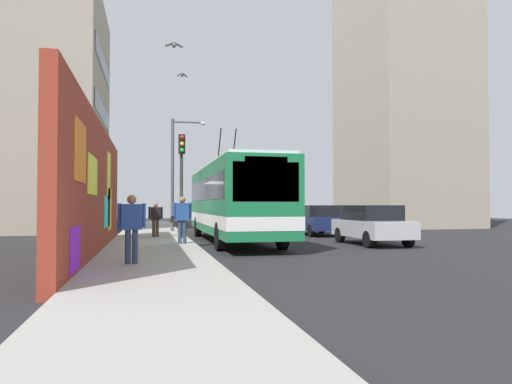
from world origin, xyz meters
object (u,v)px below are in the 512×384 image
at_px(parked_car_silver, 371,224).
at_px(pedestrian_near_wall, 132,223).
at_px(street_lamp, 177,166).
at_px(city_bus, 233,199).
at_px(pedestrian_midblock, 156,217).
at_px(parked_car_navy, 316,219).
at_px(pedestrian_at_curb, 182,216).
at_px(traffic_light, 182,169).

height_order(parked_car_silver, pedestrian_near_wall, pedestrian_near_wall).
xyz_separation_m(parked_car_silver, street_lamp, (9.44, 7.22, 2.97)).
height_order(city_bus, pedestrian_midblock, city_bus).
relative_size(parked_car_navy, pedestrian_at_curb, 2.58).
relative_size(pedestrian_midblock, street_lamp, 0.25).
distance_m(parked_car_navy, pedestrian_midblock, 8.65).
distance_m(pedestrian_near_wall, pedestrian_at_curb, 6.12).
bearing_deg(traffic_light, city_bus, -106.56).
xyz_separation_m(pedestrian_near_wall, pedestrian_at_curb, (5.90, -1.62, 0.04)).
distance_m(pedestrian_near_wall, street_lamp, 15.34).
relative_size(parked_car_navy, traffic_light, 1.00).
bearing_deg(pedestrian_at_curb, street_lamp, -1.88).
bearing_deg(pedestrian_midblock, parked_car_navy, -77.11).
relative_size(pedestrian_near_wall, street_lamp, 0.27).
xyz_separation_m(parked_car_silver, pedestrian_near_wall, (-5.54, 9.14, 0.31)).
distance_m(parked_car_navy, traffic_light, 8.35).
relative_size(city_bus, pedestrian_at_curb, 6.88).
relative_size(parked_car_silver, pedestrian_midblock, 2.64).
distance_m(city_bus, pedestrian_midblock, 3.83).
xyz_separation_m(parked_car_silver, pedestrian_midblock, (4.49, 8.43, 0.22)).
xyz_separation_m(parked_car_silver, traffic_light, (3.23, 7.35, 2.35)).
height_order(parked_car_silver, parked_car_navy, same).
bearing_deg(pedestrian_midblock, traffic_light, -139.38).
xyz_separation_m(city_bus, pedestrian_at_curb, (-2.23, 2.32, -0.66)).
xyz_separation_m(pedestrian_at_curb, street_lamp, (9.09, -0.30, 2.62)).
height_order(city_bus, pedestrian_at_curb, city_bus).
xyz_separation_m(pedestrian_midblock, street_lamp, (4.96, -1.21, 2.75)).
relative_size(parked_car_navy, street_lamp, 0.72).
relative_size(parked_car_silver, pedestrian_near_wall, 2.44).
bearing_deg(parked_car_navy, street_lamp, 67.26).
xyz_separation_m(pedestrian_near_wall, traffic_light, (8.77, -1.79, 2.04)).
bearing_deg(pedestrian_near_wall, pedestrian_at_curb, -15.38).
height_order(traffic_light, street_lamp, street_lamp).
xyz_separation_m(city_bus, traffic_light, (0.64, 2.15, 1.34)).
height_order(parked_car_silver, traffic_light, traffic_light).
bearing_deg(pedestrian_near_wall, city_bus, -25.85).
relative_size(parked_car_silver, traffic_light, 0.91).
xyz_separation_m(city_bus, pedestrian_near_wall, (-8.13, 3.94, -0.70)).
height_order(city_bus, traffic_light, city_bus).
bearing_deg(parked_car_silver, street_lamp, 37.40).
height_order(city_bus, street_lamp, street_lamp).
height_order(parked_car_navy, pedestrian_at_curb, pedestrian_at_curb).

